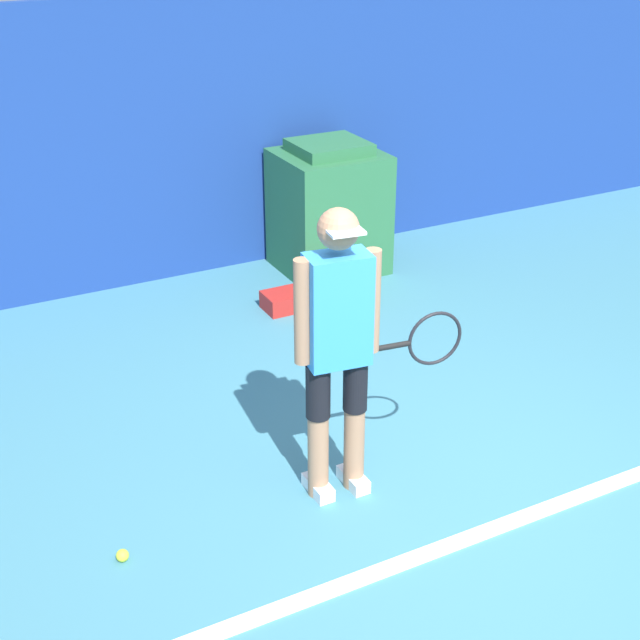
# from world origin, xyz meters

# --- Properties ---
(ground_plane) EXTENTS (24.00, 24.00, 0.00)m
(ground_plane) POSITION_xyz_m (0.00, 0.00, 0.00)
(ground_plane) COLOR teal
(back_wall) EXTENTS (24.00, 0.10, 2.40)m
(back_wall) POSITION_xyz_m (0.00, 3.96, 1.20)
(back_wall) COLOR navy
(back_wall) RESTS_ON ground_plane
(court_baseline) EXTENTS (21.60, 0.10, 0.01)m
(court_baseline) POSITION_xyz_m (0.00, -0.21, 0.01)
(court_baseline) COLOR white
(court_baseline) RESTS_ON ground_plane
(tennis_player) EXTENTS (0.99, 0.30, 1.73)m
(tennis_player) POSITION_xyz_m (-0.48, 0.51, 0.96)
(tennis_player) COLOR #A37556
(tennis_player) RESTS_ON ground_plane
(tennis_ball) EXTENTS (0.07, 0.07, 0.07)m
(tennis_ball) POSITION_xyz_m (-1.77, 0.49, 0.03)
(tennis_ball) COLOR #D1E533
(tennis_ball) RESTS_ON ground_plane
(covered_chair) EXTENTS (0.88, 0.81, 1.18)m
(covered_chair) POSITION_xyz_m (1.03, 3.46, 0.56)
(covered_chair) COLOR #28663D
(covered_chair) RESTS_ON ground_plane
(equipment_bag) EXTENTS (0.78, 0.27, 0.15)m
(equipment_bag) POSITION_xyz_m (0.52, 2.85, 0.07)
(equipment_bag) COLOR #B2231E
(equipment_bag) RESTS_ON ground_plane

